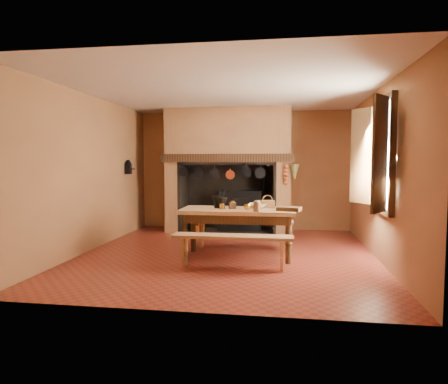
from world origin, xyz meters
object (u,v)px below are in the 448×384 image
object	(u,v)px
iron_range	(240,210)
work_table	(238,216)
coffee_grinder	(232,205)
mixing_bowl	(258,206)
wicker_basket	(267,204)
bench_front	(232,244)

from	to	relation	value
iron_range	work_table	xyz separation A→B (m)	(0.24, -2.65, 0.20)
iron_range	work_table	bearing A→B (deg)	-84.74
coffee_grinder	mixing_bowl	xyz separation A→B (m)	(0.41, 0.21, -0.02)
iron_range	wicker_basket	bearing A→B (deg)	-73.39
bench_front	wicker_basket	distance (m)	1.19
bench_front	iron_range	bearing A→B (deg)	94.11
work_table	coffee_grinder	world-z (taller)	coffee_grinder
work_table	coffee_grinder	bearing A→B (deg)	-179.95
work_table	wicker_basket	bearing A→B (deg)	25.18
iron_range	wicker_basket	distance (m)	2.56
iron_range	mixing_bowl	world-z (taller)	iron_range
bench_front	wicker_basket	world-z (taller)	wicker_basket
iron_range	mixing_bowl	bearing A→B (deg)	-76.94
coffee_grinder	mixing_bowl	distance (m)	0.46
iron_range	coffee_grinder	size ratio (longest dim) A/B	9.56
wicker_basket	coffee_grinder	bearing A→B (deg)	-171.59
work_table	bench_front	distance (m)	0.80
iron_range	wicker_basket	xyz separation A→B (m)	(0.72, -2.43, 0.41)
iron_range	coffee_grinder	world-z (taller)	iron_range
coffee_grinder	mixing_bowl	world-z (taller)	coffee_grinder
mixing_bowl	wicker_basket	bearing A→B (deg)	6.14
mixing_bowl	work_table	bearing A→B (deg)	-147.10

